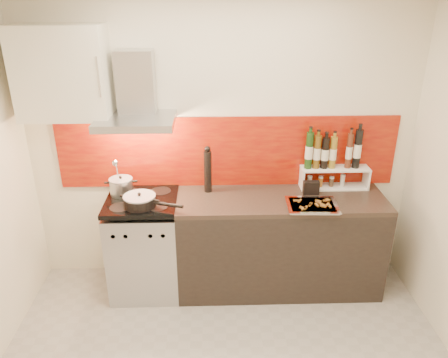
{
  "coord_description": "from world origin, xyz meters",
  "views": [
    {
      "loc": [
        -0.1,
        -2.25,
        2.56
      ],
      "look_at": [
        0.0,
        0.95,
        1.15
      ],
      "focal_mm": 35.0,
      "sensor_mm": 36.0,
      "label": 1
    }
  ],
  "objects_px": {
    "counter": "(279,243)",
    "baking_tray": "(312,205)",
    "stock_pot": "(121,186)",
    "saute_pan": "(141,201)",
    "range_stove": "(145,246)",
    "pepper_mill": "(208,170)"
  },
  "relations": [
    {
      "from": "counter",
      "to": "baking_tray",
      "type": "distance_m",
      "value": 0.55
    },
    {
      "from": "range_stove",
      "to": "stock_pot",
      "type": "bearing_deg",
      "value": 151.44
    },
    {
      "from": "stock_pot",
      "to": "pepper_mill",
      "type": "relative_size",
      "value": 0.47
    },
    {
      "from": "stock_pot",
      "to": "saute_pan",
      "type": "xyz_separation_m",
      "value": [
        0.2,
        -0.23,
        -0.03
      ]
    },
    {
      "from": "pepper_mill",
      "to": "baking_tray",
      "type": "height_order",
      "value": "pepper_mill"
    },
    {
      "from": "counter",
      "to": "stock_pot",
      "type": "height_order",
      "value": "stock_pot"
    },
    {
      "from": "counter",
      "to": "saute_pan",
      "type": "xyz_separation_m",
      "value": [
        -1.18,
        -0.14,
        0.51
      ]
    },
    {
      "from": "stock_pot",
      "to": "baking_tray",
      "type": "distance_m",
      "value": 1.63
    },
    {
      "from": "range_stove",
      "to": "pepper_mill",
      "type": "bearing_deg",
      "value": 15.35
    },
    {
      "from": "range_stove",
      "to": "stock_pot",
      "type": "distance_m",
      "value": 0.58
    },
    {
      "from": "range_stove",
      "to": "counter",
      "type": "distance_m",
      "value": 1.2
    },
    {
      "from": "counter",
      "to": "saute_pan",
      "type": "relative_size",
      "value": 3.62
    },
    {
      "from": "counter",
      "to": "baking_tray",
      "type": "relative_size",
      "value": 4.19
    },
    {
      "from": "baking_tray",
      "to": "range_stove",
      "type": "bearing_deg",
      "value": 173.14
    },
    {
      "from": "baking_tray",
      "to": "saute_pan",
      "type": "bearing_deg",
      "value": 178.34
    },
    {
      "from": "range_stove",
      "to": "baking_tray",
      "type": "height_order",
      "value": "baking_tray"
    },
    {
      "from": "range_stove",
      "to": "stock_pot",
      "type": "height_order",
      "value": "stock_pot"
    },
    {
      "from": "stock_pot",
      "to": "saute_pan",
      "type": "height_order",
      "value": "stock_pot"
    },
    {
      "from": "baking_tray",
      "to": "pepper_mill",
      "type": "bearing_deg",
      "value": 159.13
    },
    {
      "from": "pepper_mill",
      "to": "baking_tray",
      "type": "xyz_separation_m",
      "value": [
        0.86,
        -0.33,
        -0.19
      ]
    },
    {
      "from": "range_stove",
      "to": "baking_tray",
      "type": "xyz_separation_m",
      "value": [
        1.43,
        -0.17,
        0.47
      ]
    },
    {
      "from": "range_stove",
      "to": "pepper_mill",
      "type": "height_order",
      "value": "pepper_mill"
    }
  ]
}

